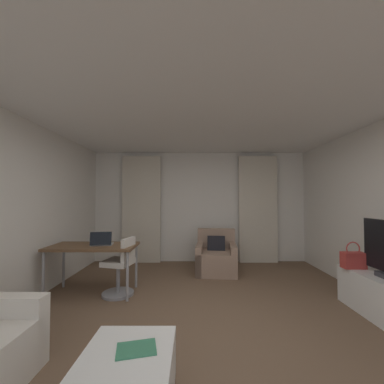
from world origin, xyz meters
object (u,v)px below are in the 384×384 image
handbag_primary (352,259)px  desk (93,249)px  laptop (101,242)px  armchair (216,258)px  magazine_open (136,349)px  coffee_table (126,381)px  desk_chair (120,269)px

handbag_primary → desk: bearing=173.7°
laptop → handbag_primary: laptop is taller
armchair → magazine_open: bearing=-106.0°
handbag_primary → armchair: bearing=139.5°
laptop → magazine_open: bearing=-63.2°
armchair → coffee_table: (-0.95, -3.14, -0.09)m
laptop → coffee_table: laptop is taller
armchair → handbag_primary: (1.76, -1.51, 0.35)m
desk → coffee_table: (1.10, -2.06, -0.49)m
armchair → laptop: 2.26m
desk → laptop: (0.13, -0.01, 0.11)m
armchair → coffee_table: 3.28m
coffee_table → handbag_primary: size_ratio=1.92×
laptop → armchair: bearing=29.7°
laptop → desk: bearing=177.1°
laptop → magazine_open: (1.02, -2.02, -0.40)m
desk → magazine_open: size_ratio=4.17×
desk → handbag_primary: 3.83m
armchair → desk_chair: 1.97m
desk → magazine_open: desk is taller
armchair → desk_chair: (-1.60, -1.14, 0.10)m
laptop → magazine_open: size_ratio=1.11×
handbag_primary → coffee_table: bearing=-148.9°
desk_chair → laptop: size_ratio=2.49×
coffee_table → magazine_open: (0.06, 0.03, 0.20)m
coffee_table → handbag_primary: 3.20m
desk_chair → coffee_table: bearing=-72.0°
desk_chair → handbag_primary: bearing=-6.2°
desk_chair → laptop: 0.52m
armchair → desk: (-2.05, -1.09, 0.40)m
desk → laptop: laptop is taller
coffee_table → laptop: bearing=115.1°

